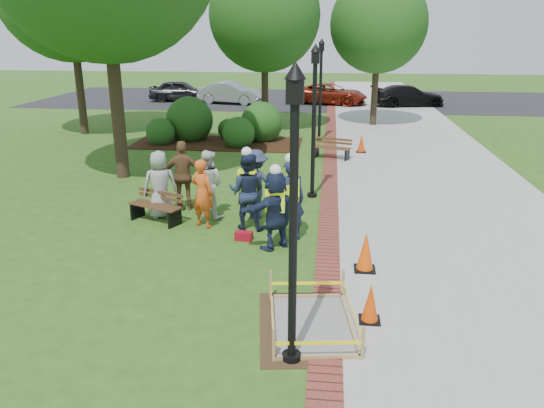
# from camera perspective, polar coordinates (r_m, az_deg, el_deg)

# --- Properties ---
(ground) EXTENTS (100.00, 100.00, 0.00)m
(ground) POSITION_cam_1_polar(r_m,az_deg,el_deg) (10.86, -3.34, -6.92)
(ground) COLOR #285116
(ground) RESTS_ON ground
(sidewalk) EXTENTS (6.00, 60.00, 0.02)m
(sidewalk) POSITION_cam_1_polar(r_m,az_deg,el_deg) (20.48, 15.44, 4.66)
(sidewalk) COLOR #9E9E99
(sidewalk) RESTS_ON ground
(brick_edging) EXTENTS (0.50, 60.00, 0.03)m
(brick_edging) POSITION_cam_1_polar(r_m,az_deg,el_deg) (20.21, 6.28, 5.06)
(brick_edging) COLOR maroon
(brick_edging) RESTS_ON ground
(mulch_bed) EXTENTS (7.00, 3.00, 0.05)m
(mulch_bed) POSITION_cam_1_polar(r_m,az_deg,el_deg) (22.65, -5.87, 6.53)
(mulch_bed) COLOR #381E0F
(mulch_bed) RESTS_ON ground
(parking_lot) EXTENTS (36.00, 12.00, 0.01)m
(parking_lot) POSITION_cam_1_polar(r_m,az_deg,el_deg) (37.01, 3.66, 11.16)
(parking_lot) COLOR black
(parking_lot) RESTS_ON ground
(wet_concrete_pad) EXTENTS (1.99, 2.51, 0.55)m
(wet_concrete_pad) POSITION_cam_1_polar(r_m,az_deg,el_deg) (8.81, 4.32, -11.66)
(wet_concrete_pad) COLOR #47331E
(wet_concrete_pad) RESTS_ON ground
(bench_near) EXTENTS (1.47, 0.98, 0.76)m
(bench_near) POSITION_cam_1_polar(r_m,az_deg,el_deg) (13.60, -12.38, -0.91)
(bench_near) COLOR #4E391A
(bench_near) RESTS_ON ground
(bench_far) EXTENTS (1.47, 0.89, 0.76)m
(bench_far) POSITION_cam_1_polar(r_m,az_deg,el_deg) (19.93, 6.43, 5.53)
(bench_far) COLOR brown
(bench_far) RESTS_ON ground
(cone_front) EXTENTS (0.35, 0.35, 0.70)m
(cone_front) POSITION_cam_1_polar(r_m,az_deg,el_deg) (9.00, 10.54, -10.49)
(cone_front) COLOR black
(cone_front) RESTS_ON ground
(cone_back) EXTENTS (0.42, 0.42, 0.83)m
(cone_back) POSITION_cam_1_polar(r_m,az_deg,el_deg) (10.74, 10.03, -5.13)
(cone_back) COLOR black
(cone_back) RESTS_ON ground
(cone_far) EXTENTS (0.37, 0.37, 0.73)m
(cone_far) POSITION_cam_1_polar(r_m,az_deg,el_deg) (21.09, 9.60, 6.41)
(cone_far) COLOR black
(cone_far) RESTS_ON ground
(toolbox) EXTENTS (0.41, 0.25, 0.20)m
(toolbox) POSITION_cam_1_polar(r_m,az_deg,el_deg) (12.22, -3.05, -3.45)
(toolbox) COLOR maroon
(toolbox) RESTS_ON ground
(lamp_near) EXTENTS (0.28, 0.28, 4.26)m
(lamp_near) POSITION_cam_1_polar(r_m,az_deg,el_deg) (7.03, 2.34, 0.51)
(lamp_near) COLOR black
(lamp_near) RESTS_ON ground
(lamp_mid) EXTENTS (0.28, 0.28, 4.26)m
(lamp_mid) POSITION_cam_1_polar(r_m,az_deg,el_deg) (14.84, 4.55, 9.97)
(lamp_mid) COLOR black
(lamp_mid) RESTS_ON ground
(lamp_far) EXTENTS (0.28, 0.28, 4.26)m
(lamp_far) POSITION_cam_1_polar(r_m,az_deg,el_deg) (22.78, 5.25, 12.88)
(lamp_far) COLOR black
(lamp_far) RESTS_ON ground
(tree_back) EXTENTS (5.03, 5.03, 7.70)m
(tree_back) POSITION_cam_1_polar(r_m,az_deg,el_deg) (25.32, -0.80, 19.60)
(tree_back) COLOR #3D2D1E
(tree_back) RESTS_ON ground
(tree_right) EXTENTS (4.62, 4.62, 7.15)m
(tree_right) POSITION_cam_1_polar(r_m,az_deg,el_deg) (27.08, 11.40, 18.44)
(tree_right) COLOR #3D2D1E
(tree_right) RESTS_ON ground
(shrub_a) EXTENTS (1.21, 1.21, 1.21)m
(shrub_a) POSITION_cam_1_polar(r_m,az_deg,el_deg) (22.85, -11.82, 6.29)
(shrub_a) COLOR #194413
(shrub_a) RESTS_ON ground
(shrub_b) EXTENTS (2.02, 2.02, 2.02)m
(shrub_b) POSITION_cam_1_polar(r_m,az_deg,el_deg) (23.61, -8.76, 6.84)
(shrub_b) COLOR #194413
(shrub_b) RESTS_ON ground
(shrub_c) EXTENTS (1.34, 1.34, 1.34)m
(shrub_c) POSITION_cam_1_polar(r_m,az_deg,el_deg) (21.95, -3.58, 6.15)
(shrub_c) COLOR #194413
(shrub_c) RESTS_ON ground
(shrub_d) EXTENTS (1.81, 1.81, 1.81)m
(shrub_d) POSITION_cam_1_polar(r_m,az_deg,el_deg) (23.16, -1.13, 6.83)
(shrub_d) COLOR #194413
(shrub_d) RESTS_ON ground
(shrub_e) EXTENTS (0.92, 0.92, 0.92)m
(shrub_e) POSITION_cam_1_polar(r_m,az_deg,el_deg) (23.80, -4.71, 7.09)
(shrub_e) COLOR #194413
(shrub_e) RESTS_ON ground
(casual_person_a) EXTENTS (0.64, 0.52, 1.74)m
(casual_person_a) POSITION_cam_1_polar(r_m,az_deg,el_deg) (13.73, -11.95, 2.05)
(casual_person_a) COLOR gray
(casual_person_a) RESTS_ON ground
(casual_person_b) EXTENTS (0.64, 0.54, 1.69)m
(casual_person_b) POSITION_cam_1_polar(r_m,az_deg,el_deg) (12.90, -7.50, 1.13)
(casual_person_b) COLOR #DD521A
(casual_person_b) RESTS_ON ground
(casual_person_c) EXTENTS (0.64, 0.51, 1.75)m
(casual_person_c) POSITION_cam_1_polar(r_m,az_deg,el_deg) (13.57, -6.92, 2.15)
(casual_person_c) COLOR silver
(casual_person_c) RESTS_ON ground
(casual_person_d) EXTENTS (0.64, 0.45, 1.86)m
(casual_person_d) POSITION_cam_1_polar(r_m,az_deg,el_deg) (14.20, -9.49, 3.01)
(casual_person_d) COLOR brown
(casual_person_d) RESTS_ON ground
(casual_person_e) EXTENTS (0.58, 0.38, 1.77)m
(casual_person_e) POSITION_cam_1_polar(r_m,az_deg,el_deg) (13.43, -1.77, 2.15)
(casual_person_e) COLOR #2B304C
(casual_person_e) RESTS_ON ground
(hivis_worker_a) EXTENTS (0.66, 0.64, 1.90)m
(hivis_worker_a) POSITION_cam_1_polar(r_m,az_deg,el_deg) (11.49, 0.35, -0.37)
(hivis_worker_a) COLOR #16183A
(hivis_worker_a) RESTS_ON ground
(hivis_worker_b) EXTENTS (0.69, 0.55, 2.04)m
(hivis_worker_b) POSITION_cam_1_polar(r_m,az_deg,el_deg) (11.96, 1.95, 0.68)
(hivis_worker_b) COLOR #1C3049
(hivis_worker_b) RESTS_ON ground
(hivis_worker_c) EXTENTS (0.63, 0.44, 2.02)m
(hivis_worker_c) POSITION_cam_1_polar(r_m,az_deg,el_deg) (12.64, -2.69, 1.61)
(hivis_worker_c) COLOR #1C244B
(hivis_worker_c) RESTS_ON ground
(parked_car_a) EXTENTS (2.32, 4.73, 1.50)m
(parked_car_a) POSITION_cam_1_polar(r_m,az_deg,el_deg) (36.59, -9.77, 10.85)
(parked_car_a) COLOR black
(parked_car_a) RESTS_ON ground
(parked_car_b) EXTENTS (2.98, 4.93, 1.50)m
(parked_car_b) POSITION_cam_1_polar(r_m,az_deg,el_deg) (34.91, -4.40, 10.70)
(parked_car_b) COLOR gray
(parked_car_b) RESTS_ON ground
(parked_car_c) EXTENTS (2.91, 4.64, 1.41)m
(parked_car_c) POSITION_cam_1_polar(r_m,az_deg,el_deg) (34.85, 6.27, 10.63)
(parked_car_c) COLOR maroon
(parked_car_c) RESTS_ON ground
(parked_car_d) EXTENTS (2.79, 4.64, 1.41)m
(parked_car_d) POSITION_cam_1_polar(r_m,az_deg,el_deg) (34.76, 14.33, 10.16)
(parked_car_d) COLOR black
(parked_car_d) RESTS_ON ground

